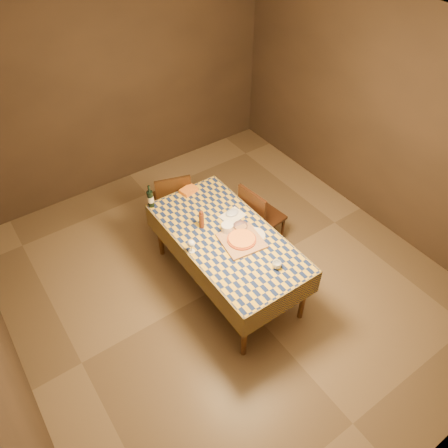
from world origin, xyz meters
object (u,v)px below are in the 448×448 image
at_px(chair_far, 173,200).
at_px(wine_bottle, 150,199).
at_px(cutting_board, 242,241).
at_px(chair_right, 258,216).
at_px(bowl, 240,227).
at_px(dining_table, 227,241).
at_px(white_plate, 254,235).
at_px(pizza, 242,239).

bearing_deg(chair_far, wine_bottle, -150.15).
distance_m(cutting_board, chair_right, 0.75).
height_order(cutting_board, chair_far, chair_far).
bearing_deg(chair_right, cutting_board, -143.31).
height_order(cutting_board, bowl, bowl).
distance_m(dining_table, chair_far, 1.09).
bearing_deg(dining_table, cutting_board, -64.65).
bearing_deg(wine_bottle, cutting_board, -64.43).
bearing_deg(chair_far, chair_right, -50.61).
height_order(dining_table, cutting_board, cutting_board).
bearing_deg(chair_right, white_plate, -133.61).
xyz_separation_m(white_plate, chair_right, (0.40, 0.42, -0.25)).
distance_m(bowl, chair_right, 0.58).
distance_m(pizza, white_plate, 0.16).
bearing_deg(pizza, chair_right, 36.69).
height_order(dining_table, chair_far, chair_far).
relative_size(wine_bottle, chair_far, 0.30).
bearing_deg(chair_right, pizza, -143.31).
xyz_separation_m(dining_table, pizza, (0.07, -0.16, 0.12)).
relative_size(white_plate, chair_far, 0.25).
bearing_deg(dining_table, bowl, 3.02).
height_order(dining_table, wine_bottle, wine_bottle).
distance_m(bowl, wine_bottle, 1.05).
bearing_deg(dining_table, chair_right, 22.37).
xyz_separation_m(chair_far, chair_right, (0.67, -0.82, 0.00)).
relative_size(pizza, chair_far, 0.40).
bearing_deg(cutting_board, wine_bottle, 115.57).
bearing_deg(bowl, white_plate, -73.63).
bearing_deg(white_plate, chair_right, 46.39).
bearing_deg(bowl, pizza, -123.25).
height_order(pizza, chair_right, chair_right).
relative_size(pizza, white_plate, 1.63).
bearing_deg(bowl, wine_bottle, 124.97).
bearing_deg(bowl, dining_table, -176.98).
xyz_separation_m(bowl, white_plate, (0.05, -0.17, -0.02)).
xyz_separation_m(wine_bottle, white_plate, (0.65, -1.02, -0.10)).
distance_m(dining_table, pizza, 0.21).
xyz_separation_m(cutting_board, pizza, (0.00, 0.00, 0.03)).
distance_m(cutting_board, pizza, 0.03).
relative_size(cutting_board, wine_bottle, 1.41).
xyz_separation_m(pizza, chair_right, (0.56, 0.42, -0.29)).
height_order(bowl, chair_right, chair_right).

